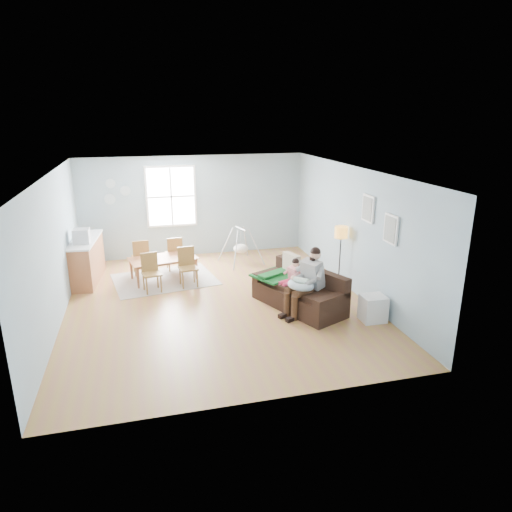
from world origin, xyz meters
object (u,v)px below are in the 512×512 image
object	(u,v)px
chair_sw	(151,270)
monitor	(81,236)
chair_nw	(141,255)
sofa	(301,293)
father	(307,280)
storage_cube	(373,308)
chair_se	(187,264)
counter	(87,260)
baby_swing	(241,248)
floor_lamp	(341,237)
chair_ne	(175,252)
toddler	(292,274)
dining_table	(164,269)

from	to	relation	value
chair_sw	monitor	distance (m)	1.73
chair_nw	monitor	world-z (taller)	monitor
sofa	monitor	bearing A→B (deg)	151.60
father	chair_nw	xyz separation A→B (m)	(-3.08, 3.05, -0.20)
storage_cube	chair_se	size ratio (longest dim) A/B	0.56
counter	monitor	size ratio (longest dim) A/B	5.14
storage_cube	chair_se	bearing A→B (deg)	139.16
monitor	father	bearing A→B (deg)	-31.48
monitor	baby_swing	size ratio (longest dim) A/B	0.31
storage_cube	monitor	bearing A→B (deg)	148.69
storage_cube	father	bearing A→B (deg)	149.36
floor_lamp	monitor	size ratio (longest dim) A/B	3.93
chair_ne	counter	bearing A→B (deg)	-174.10
toddler	storage_cube	world-z (taller)	toddler
sofa	chair_ne	bearing A→B (deg)	128.22
chair_nw	monitor	size ratio (longest dim) A/B	2.48
chair_se	storage_cube	bearing A→B (deg)	-40.84
father	chair_se	bearing A→B (deg)	134.79
storage_cube	dining_table	xyz separation A→B (m)	(-3.67, 3.22, 0.02)
sofa	counter	distance (m)	5.07
sofa	storage_cube	xyz separation A→B (m)	(1.09, -0.96, -0.04)
chair_sw	chair_nw	world-z (taller)	chair_nw
storage_cube	chair_nw	xyz separation A→B (m)	(-4.17, 3.70, 0.25)
chair_ne	monitor	size ratio (longest dim) A/B	2.42
toddler	monitor	size ratio (longest dim) A/B	2.12
floor_lamp	monitor	world-z (taller)	floor_lamp
floor_lamp	sofa	bearing A→B (deg)	-145.66
floor_lamp	baby_swing	world-z (taller)	floor_lamp
chair_ne	dining_table	bearing A→B (deg)	-116.15
toddler	chair_sw	size ratio (longest dim) A/B	0.89
sofa	baby_swing	world-z (taller)	baby_swing
chair_ne	father	bearing A→B (deg)	-54.58
chair_ne	monitor	distance (m)	2.22
chair_sw	sofa	bearing A→B (deg)	-29.56
chair_ne	chair_sw	bearing A→B (deg)	-116.34
counter	chair_sw	bearing A→B (deg)	-36.28
chair_se	baby_swing	xyz separation A→B (m)	(1.51, 1.21, -0.08)
chair_sw	monitor	xyz separation A→B (m)	(-1.43, 0.70, 0.68)
chair_nw	chair_ne	distance (m)	0.82
floor_lamp	chair_ne	xyz separation A→B (m)	(-3.47, 2.06, -0.67)
sofa	father	size ratio (longest dim) A/B	1.65
chair_sw	chair_se	size ratio (longest dim) A/B	0.96
father	toddler	xyz separation A→B (m)	(-0.14, 0.45, -0.03)
dining_table	chair_sw	distance (m)	0.73
toddler	sofa	bearing A→B (deg)	-44.56
sofa	monitor	distance (m)	4.99
chair_se	chair_nw	world-z (taller)	chair_se
sofa	dining_table	bearing A→B (deg)	138.72
chair_ne	chair_se	bearing A→B (deg)	-79.86
chair_ne	storage_cube	bearing A→B (deg)	-48.79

